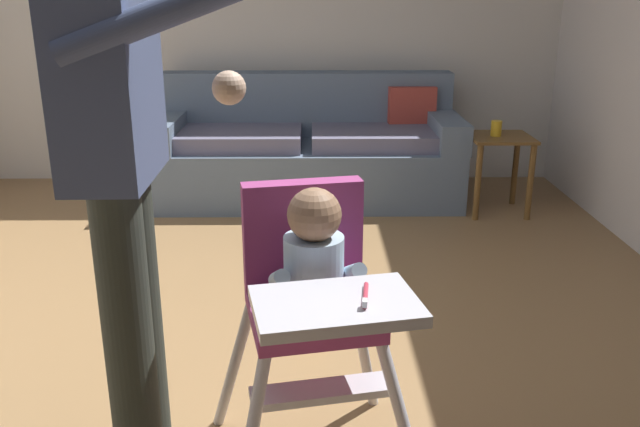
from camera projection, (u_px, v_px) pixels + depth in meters
The scene contains 8 objects.
ground at pixel (195, 363), 2.77m from camera, with size 6.31×7.01×0.10m, color #977248.
wall_far at pixel (245, 6), 4.92m from camera, with size 5.51×0.06×2.63m, color silver.
couch at pixel (308, 152), 4.75m from camera, with size 2.14×0.86×0.86m.
high_chair at pixel (313, 282), 1.90m from camera, with size 0.71×0.80×0.93m.
adult_standing at pixel (120, 172), 1.78m from camera, with size 0.51×0.49×1.70m.
toy_ball at pixel (310, 319), 2.88m from camera, with size 0.15×0.15×0.15m, color gold.
side_table at pixel (499, 157), 4.39m from camera, with size 0.40×0.40×0.52m.
sippy_cup at pixel (496, 128), 4.33m from camera, with size 0.07×0.07×0.10m, color gold.
Camera 1 is at (0.50, -2.43, 1.43)m, focal length 37.31 mm.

